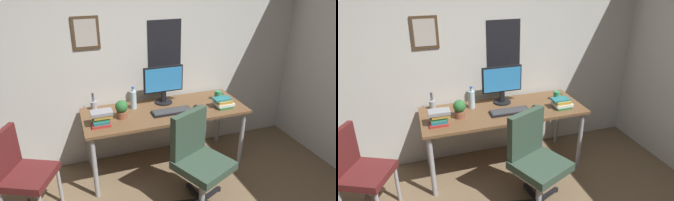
% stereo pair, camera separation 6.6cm
% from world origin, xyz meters
% --- Properties ---
extents(wall_back, '(4.40, 0.10, 2.60)m').
position_xyz_m(wall_back, '(-0.00, 2.15, 1.30)').
color(wall_back, silver).
rests_on(wall_back, ground_plane).
extents(desk, '(1.79, 0.69, 0.73)m').
position_xyz_m(desk, '(0.25, 1.73, 0.66)').
color(desk, brown).
rests_on(desk, ground_plane).
extents(office_chair, '(0.61, 0.61, 0.95)m').
position_xyz_m(office_chair, '(0.34, 1.05, 0.53)').
color(office_chair, '#334738').
rests_on(office_chair, ground_plane).
extents(side_chair, '(0.56, 0.56, 0.88)m').
position_xyz_m(side_chair, '(-1.23, 1.41, 0.50)').
color(side_chair, '#591E1E').
rests_on(side_chair, ground_plane).
extents(monitor, '(0.46, 0.20, 0.43)m').
position_xyz_m(monitor, '(0.30, 1.91, 0.97)').
color(monitor, black).
rests_on(monitor, desk).
extents(keyboard, '(0.43, 0.15, 0.03)m').
position_xyz_m(keyboard, '(0.29, 1.63, 0.74)').
color(keyboard, black).
rests_on(keyboard, desk).
extents(computer_mouse, '(0.06, 0.11, 0.04)m').
position_xyz_m(computer_mouse, '(0.59, 1.63, 0.75)').
color(computer_mouse, black).
rests_on(computer_mouse, desk).
extents(water_bottle, '(0.07, 0.07, 0.25)m').
position_xyz_m(water_bottle, '(-0.07, 1.87, 0.84)').
color(water_bottle, silver).
rests_on(water_bottle, desk).
extents(coffee_mug_near, '(0.11, 0.07, 0.10)m').
position_xyz_m(coffee_mug_near, '(0.93, 1.79, 0.78)').
color(coffee_mug_near, '#2D8C59').
rests_on(coffee_mug_near, desk).
extents(potted_plant, '(0.13, 0.13, 0.20)m').
position_xyz_m(potted_plant, '(-0.24, 1.68, 0.83)').
color(potted_plant, brown).
rests_on(potted_plant, desk).
extents(pen_cup, '(0.07, 0.07, 0.20)m').
position_xyz_m(pen_cup, '(-0.49, 1.99, 0.78)').
color(pen_cup, '#9EA0A5').
rests_on(pen_cup, desk).
extents(book_stack_left, '(0.21, 0.15, 0.15)m').
position_xyz_m(book_stack_left, '(-0.46, 1.60, 0.81)').
color(book_stack_left, '#B22D28').
rests_on(book_stack_left, desk).
extents(book_stack_right, '(0.22, 0.18, 0.10)m').
position_xyz_m(book_stack_right, '(0.89, 1.58, 0.78)').
color(book_stack_right, '#33723F').
rests_on(book_stack_right, desk).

